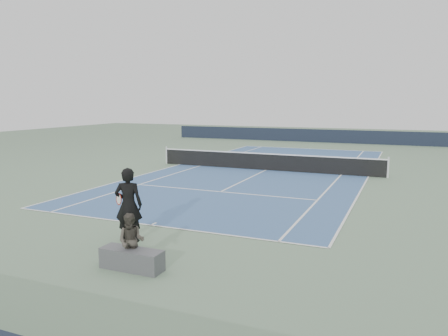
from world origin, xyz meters
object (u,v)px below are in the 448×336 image
at_px(tennis_net, 266,161).
at_px(tennis_player, 129,205).
at_px(tennis_ball, 122,249).
at_px(spectator_bench, 132,250).

xyz_separation_m(tennis_net, tennis_player, (0.28, -13.42, 0.53)).
relative_size(tennis_player, tennis_ball, 31.34).
distance_m(tennis_ball, spectator_bench, 1.47).
bearing_deg(tennis_player, tennis_net, 91.22).
relative_size(tennis_player, spectator_bench, 1.31).
xyz_separation_m(tennis_net, spectator_bench, (1.54, -15.11, -0.03)).
height_order(tennis_player, spectator_bench, tennis_player).
bearing_deg(spectator_bench, tennis_ball, 135.48).
relative_size(tennis_net, spectator_bench, 8.16).
distance_m(tennis_net, spectator_bench, 15.19).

